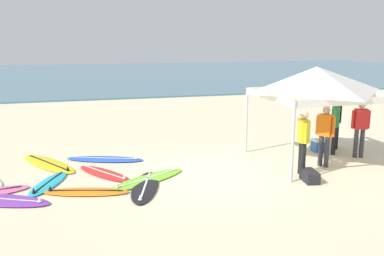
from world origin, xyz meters
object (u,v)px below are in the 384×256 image
(surfboard_cyan, at_px, (48,183))
(person_green, at_px, (335,123))
(surfboard_lime, at_px, (148,179))
(canopy_tent, at_px, (316,80))
(person_yellow, at_px, (303,138))
(cooler_box, at_px, (320,145))
(surfboard_black, at_px, (145,187))
(gear_bag_near_tent, at_px, (310,176))
(surfboard_yellow, at_px, (48,164))
(surfboard_red, at_px, (104,173))
(surfboard_blue, at_px, (105,159))
(person_black, at_px, (338,119))
(person_orange, at_px, (325,132))
(person_red, at_px, (360,125))
(surfboard_orange, at_px, (85,192))

(surfboard_cyan, height_order, person_green, person_green)
(surfboard_lime, distance_m, person_green, 6.11)
(canopy_tent, distance_m, person_yellow, 1.94)
(person_yellow, xyz_separation_m, cooler_box, (1.76, 1.90, -0.79))
(surfboard_black, height_order, gear_bag_near_tent, gear_bag_near_tent)
(surfboard_black, xyz_separation_m, person_yellow, (4.13, -0.08, 0.95))
(person_yellow, height_order, person_green, same)
(surfboard_black, bearing_deg, surfboard_yellow, 132.03)
(surfboard_red, bearing_deg, canopy_tent, -3.58)
(surfboard_blue, height_order, gear_bag_near_tent, gear_bag_near_tent)
(surfboard_black, relative_size, person_black, 1.36)
(surfboard_blue, relative_size, person_orange, 1.38)
(canopy_tent, distance_m, gear_bag_near_tent, 2.90)
(surfboard_black, bearing_deg, surfboard_lime, 74.33)
(surfboard_black, relative_size, surfboard_lime, 1.00)
(canopy_tent, bearing_deg, person_yellow, -132.16)
(surfboard_cyan, distance_m, cooler_box, 8.20)
(person_red, bearing_deg, surfboard_orange, -173.71)
(surfboard_yellow, relative_size, person_green, 1.48)
(person_red, height_order, person_green, same)
(cooler_box, bearing_deg, surfboard_cyan, -173.37)
(cooler_box, bearing_deg, person_red, -50.91)
(person_black, height_order, person_green, same)
(person_green, xyz_separation_m, cooler_box, (-0.22, 0.39, -0.79))
(surfboard_orange, bearing_deg, surfboard_red, 67.45)
(surfboard_cyan, bearing_deg, person_black, 7.23)
(surfboard_cyan, distance_m, person_green, 8.44)
(surfboard_cyan, relative_size, cooler_box, 3.75)
(surfboard_orange, distance_m, person_red, 8.12)
(surfboard_red, distance_m, person_black, 7.55)
(surfboard_red, height_order, cooler_box, cooler_box)
(surfboard_blue, xyz_separation_m, person_black, (7.34, -0.65, 0.95))
(person_green, height_order, cooler_box, person_green)
(person_red, bearing_deg, gear_bag_near_tent, -148.94)
(surfboard_red, xyz_separation_m, gear_bag_near_tent, (4.92, -1.92, 0.10))
(surfboard_cyan, xyz_separation_m, surfboard_yellow, (-0.09, 1.72, -0.00))
(surfboard_cyan, relative_size, person_green, 1.10)
(surfboard_orange, xyz_separation_m, person_red, (8.02, 0.88, 0.95))
(person_green, bearing_deg, person_orange, -134.71)
(surfboard_black, distance_m, person_red, 6.76)
(canopy_tent, bearing_deg, person_black, 34.84)
(surfboard_cyan, distance_m, gear_bag_near_tent, 6.47)
(surfboard_blue, relative_size, person_red, 1.38)
(surfboard_orange, height_order, person_black, person_black)
(surfboard_black, xyz_separation_m, person_orange, (5.09, 0.40, 0.95))
(surfboard_lime, relative_size, person_yellow, 1.36)
(surfboard_orange, height_order, gear_bag_near_tent, gear_bag_near_tent)
(surfboard_orange, relative_size, gear_bag_near_tent, 3.46)
(canopy_tent, height_order, surfboard_orange, canopy_tent)
(surfboard_black, distance_m, cooler_box, 6.17)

